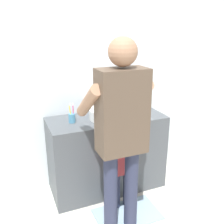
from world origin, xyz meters
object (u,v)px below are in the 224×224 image
object	(u,v)px
toothbrush_cup	(72,117)
soap_bottle	(136,107)
child_toddler	(122,161)
adult_parent	(121,124)

from	to	relation	value
toothbrush_cup	soap_bottle	xyz separation A→B (m)	(0.76, 0.03, 0.01)
child_toddler	adult_parent	size ratio (longest dim) A/B	0.52
soap_bottle	adult_parent	distance (m)	0.86
toothbrush_cup	adult_parent	bearing A→B (deg)	-68.98
toothbrush_cup	adult_parent	size ratio (longest dim) A/B	0.12
soap_bottle	child_toddler	size ratio (longest dim) A/B	0.18
toothbrush_cup	soap_bottle	bearing A→B (deg)	2.28
child_toddler	adult_parent	distance (m)	0.59
soap_bottle	child_toddler	xyz separation A→B (m)	(-0.37, -0.43, -0.39)
soap_bottle	child_toddler	bearing A→B (deg)	-130.61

